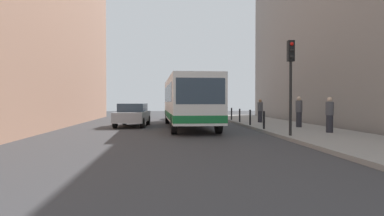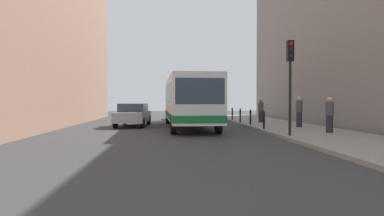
{
  "view_description": "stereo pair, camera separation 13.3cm",
  "coord_description": "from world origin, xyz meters",
  "px_view_note": "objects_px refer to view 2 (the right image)",
  "views": [
    {
      "loc": [
        -1.87,
        -16.78,
        1.64
      ],
      "look_at": [
        -0.36,
        2.19,
        1.26
      ],
      "focal_mm": 32.11,
      "sensor_mm": 36.0,
      "label": 1
    },
    {
      "loc": [
        -1.74,
        -16.79,
        1.64
      ],
      "look_at": [
        -0.36,
        2.19,
        1.26
      ],
      "focal_mm": 32.11,
      "sensor_mm": 36.0,
      "label": 2
    }
  ],
  "objects_px": {
    "bus": "(188,100)",
    "bollard_far": "(240,115)",
    "bollard_near": "(264,120)",
    "pedestrian_mid_sidewalk": "(299,112)",
    "bollard_mid": "(250,117)",
    "pedestrian_far_sidewalk": "(261,111)",
    "bollard_farthest": "(232,114)",
    "pedestrian_near_signal": "(330,115)",
    "traffic_light": "(290,69)",
    "car_beside_bus": "(133,114)",
    "car_behind_bus": "(184,110)"
  },
  "relations": [
    {
      "from": "bollard_near",
      "to": "bollard_far",
      "type": "bearing_deg",
      "value": 90.0
    },
    {
      "from": "pedestrian_near_signal",
      "to": "pedestrian_mid_sidewalk",
      "type": "bearing_deg",
      "value": -60.99
    },
    {
      "from": "bus",
      "to": "bollard_farthest",
      "type": "distance_m",
      "value": 7.14
    },
    {
      "from": "bollard_mid",
      "to": "pedestrian_far_sidewalk",
      "type": "xyz_separation_m",
      "value": [
        1.36,
        2.54,
        0.33
      ]
    },
    {
      "from": "bollard_farthest",
      "to": "pedestrian_near_signal",
      "type": "relative_size",
      "value": 0.56
    },
    {
      "from": "bus",
      "to": "bollard_near",
      "type": "distance_m",
      "value": 5.05
    },
    {
      "from": "bus",
      "to": "bollard_far",
      "type": "xyz_separation_m",
      "value": [
        3.87,
        2.92,
        -1.1
      ]
    },
    {
      "from": "traffic_light",
      "to": "pedestrian_far_sidewalk",
      "type": "relative_size",
      "value": 2.53
    },
    {
      "from": "bollard_near",
      "to": "pedestrian_mid_sidewalk",
      "type": "xyz_separation_m",
      "value": [
        2.35,
        1.05,
        0.4
      ]
    },
    {
      "from": "bollard_near",
      "to": "bollard_far",
      "type": "height_order",
      "value": "same"
    },
    {
      "from": "traffic_light",
      "to": "pedestrian_far_sidewalk",
      "type": "xyz_separation_m",
      "value": [
        1.26,
        9.15,
        -2.05
      ]
    },
    {
      "from": "bollard_far",
      "to": "pedestrian_mid_sidewalk",
      "type": "relative_size",
      "value": 0.54
    },
    {
      "from": "bollard_far",
      "to": "bollard_farthest",
      "type": "height_order",
      "value": "same"
    },
    {
      "from": "bus",
      "to": "car_beside_bus",
      "type": "bearing_deg",
      "value": -23.07
    },
    {
      "from": "bus",
      "to": "bollard_far",
      "type": "height_order",
      "value": "bus"
    },
    {
      "from": "bus",
      "to": "pedestrian_near_signal",
      "type": "relative_size",
      "value": 6.58
    },
    {
      "from": "pedestrian_far_sidewalk",
      "to": "bollard_mid",
      "type": "bearing_deg",
      "value": 107.32
    },
    {
      "from": "car_beside_bus",
      "to": "bollard_near",
      "type": "xyz_separation_m",
      "value": [
        7.38,
        -4.41,
        -0.16
      ]
    },
    {
      "from": "car_behind_bus",
      "to": "bollard_far",
      "type": "distance_m",
      "value": 8.36
    },
    {
      "from": "pedestrian_mid_sidewalk",
      "to": "bollard_near",
      "type": "bearing_deg",
      "value": 4.02
    },
    {
      "from": "pedestrian_near_signal",
      "to": "pedestrian_far_sidewalk",
      "type": "xyz_separation_m",
      "value": [
        -1.12,
        7.9,
        -0.04
      ]
    },
    {
      "from": "traffic_light",
      "to": "bollard_far",
      "type": "bearing_deg",
      "value": 90.6
    },
    {
      "from": "bollard_near",
      "to": "pedestrian_near_signal",
      "type": "height_order",
      "value": "pedestrian_near_signal"
    },
    {
      "from": "car_beside_bus",
      "to": "pedestrian_mid_sidewalk",
      "type": "distance_m",
      "value": 10.3
    },
    {
      "from": "pedestrian_near_signal",
      "to": "bollard_farthest",
      "type": "bearing_deg",
      "value": -50.7
    },
    {
      "from": "traffic_light",
      "to": "bollard_near",
      "type": "height_order",
      "value": "traffic_light"
    },
    {
      "from": "bollard_far",
      "to": "bollard_farthest",
      "type": "bearing_deg",
      "value": 90.0
    },
    {
      "from": "bollard_near",
      "to": "bollard_far",
      "type": "xyz_separation_m",
      "value": [
        0.0,
        5.96,
        0.0
      ]
    },
    {
      "from": "traffic_light",
      "to": "bollard_farthest",
      "type": "xyz_separation_m",
      "value": [
        -0.1,
        12.57,
        -2.38
      ]
    },
    {
      "from": "bus",
      "to": "bollard_near",
      "type": "height_order",
      "value": "bus"
    },
    {
      "from": "car_behind_bus",
      "to": "bollard_far",
      "type": "xyz_separation_m",
      "value": [
        3.62,
        -7.53,
        -0.16
      ]
    },
    {
      "from": "bollard_mid",
      "to": "pedestrian_far_sidewalk",
      "type": "relative_size",
      "value": 0.59
    },
    {
      "from": "bus",
      "to": "car_beside_bus",
      "type": "distance_m",
      "value": 3.88
    },
    {
      "from": "car_beside_bus",
      "to": "bollard_mid",
      "type": "height_order",
      "value": "car_beside_bus"
    },
    {
      "from": "car_beside_bus",
      "to": "bollard_mid",
      "type": "relative_size",
      "value": 4.75
    },
    {
      "from": "car_beside_bus",
      "to": "bollard_far",
      "type": "distance_m",
      "value": 7.54
    },
    {
      "from": "traffic_light",
      "to": "bollard_far",
      "type": "relative_size",
      "value": 4.32
    },
    {
      "from": "pedestrian_mid_sidewalk",
      "to": "pedestrian_far_sidewalk",
      "type": "relative_size",
      "value": 1.08
    },
    {
      "from": "bollard_far",
      "to": "pedestrian_far_sidewalk",
      "type": "xyz_separation_m",
      "value": [
        1.36,
        -0.44,
        0.33
      ]
    },
    {
      "from": "pedestrian_far_sidewalk",
      "to": "traffic_light",
      "type": "bearing_deg",
      "value": 127.61
    },
    {
      "from": "car_beside_bus",
      "to": "bollard_farthest",
      "type": "relative_size",
      "value": 4.75
    },
    {
      "from": "bollard_mid",
      "to": "car_beside_bus",
      "type": "bearing_deg",
      "value": 169.08
    },
    {
      "from": "traffic_light",
      "to": "pedestrian_mid_sidewalk",
      "type": "relative_size",
      "value": 2.34
    },
    {
      "from": "traffic_light",
      "to": "bollard_farthest",
      "type": "distance_m",
      "value": 12.79
    },
    {
      "from": "bollard_mid",
      "to": "pedestrian_near_signal",
      "type": "xyz_separation_m",
      "value": [
        2.47,
        -5.36,
        0.37
      ]
    },
    {
      "from": "car_beside_bus",
      "to": "car_behind_bus",
      "type": "distance_m",
      "value": 9.84
    },
    {
      "from": "car_behind_bus",
      "to": "car_beside_bus",
      "type": "bearing_deg",
      "value": 71.46
    },
    {
      "from": "car_beside_bus",
      "to": "pedestrian_near_signal",
      "type": "xyz_separation_m",
      "value": [
        9.85,
        -6.78,
        0.21
      ]
    },
    {
      "from": "bollard_mid",
      "to": "pedestrian_far_sidewalk",
      "type": "height_order",
      "value": "pedestrian_far_sidewalk"
    },
    {
      "from": "car_behind_bus",
      "to": "bollard_mid",
      "type": "distance_m",
      "value": 11.12
    }
  ]
}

